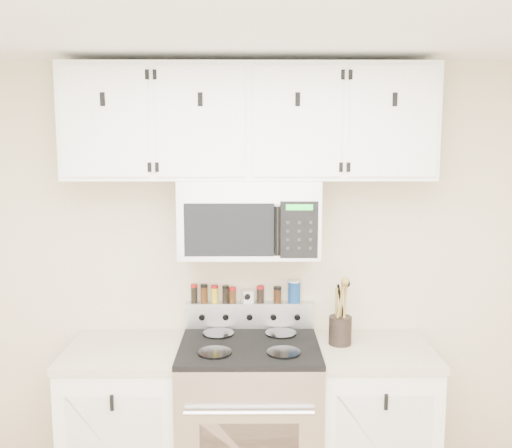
% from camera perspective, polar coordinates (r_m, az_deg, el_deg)
% --- Properties ---
extents(back_wall, '(3.50, 0.01, 2.50)m').
position_cam_1_polar(back_wall, '(3.41, -0.65, -5.26)').
color(back_wall, beige).
rests_on(back_wall, floor).
extents(range, '(0.76, 0.65, 1.10)m').
position_cam_1_polar(range, '(3.38, -0.65, -19.22)').
color(range, '#B7B7BA').
rests_on(range, floor).
extents(base_cabinet_left, '(0.64, 0.62, 0.92)m').
position_cam_1_polar(base_cabinet_left, '(3.49, -12.73, -19.02)').
color(base_cabinet_left, white).
rests_on(base_cabinet_left, floor).
extents(base_cabinet_right, '(0.64, 0.62, 0.92)m').
position_cam_1_polar(base_cabinet_right, '(3.48, 11.46, -19.03)').
color(base_cabinet_right, white).
rests_on(base_cabinet_right, floor).
extents(microwave, '(0.76, 0.44, 0.42)m').
position_cam_1_polar(microwave, '(3.16, -0.66, 0.65)').
color(microwave, '#9E9EA3').
rests_on(microwave, back_wall).
extents(upper_cabinets, '(2.00, 0.35, 0.62)m').
position_cam_1_polar(upper_cabinets, '(3.16, -0.69, 10.12)').
color(upper_cabinets, white).
rests_on(upper_cabinets, back_wall).
extents(utensil_crock, '(0.13, 0.13, 0.37)m').
position_cam_1_polar(utensil_crock, '(3.27, 8.42, -10.25)').
color(utensil_crock, black).
rests_on(utensil_crock, base_cabinet_right).
extents(kitchen_timer, '(0.08, 0.07, 0.07)m').
position_cam_1_polar(kitchen_timer, '(3.41, -0.89, -7.25)').
color(kitchen_timer, white).
rests_on(kitchen_timer, range).
extents(salt_canister, '(0.07, 0.07, 0.13)m').
position_cam_1_polar(salt_canister, '(3.41, 3.85, -6.73)').
color(salt_canister, navy).
rests_on(salt_canister, range).
extents(spice_jar_0, '(0.04, 0.04, 0.11)m').
position_cam_1_polar(spice_jar_0, '(3.42, -6.20, -6.90)').
color(spice_jar_0, black).
rests_on(spice_jar_0, range).
extents(spice_jar_1, '(0.04, 0.04, 0.11)m').
position_cam_1_polar(spice_jar_1, '(3.41, -5.21, -6.92)').
color(spice_jar_1, '#42230F').
rests_on(spice_jar_1, range).
extents(spice_jar_2, '(0.04, 0.04, 0.10)m').
position_cam_1_polar(spice_jar_2, '(3.41, -4.16, -6.97)').
color(spice_jar_2, gold).
rests_on(spice_jar_2, range).
extents(spice_jar_3, '(0.04, 0.04, 0.10)m').
position_cam_1_polar(spice_jar_3, '(3.41, -3.07, -7.01)').
color(spice_jar_3, black).
rests_on(spice_jar_3, range).
extents(spice_jar_4, '(0.04, 0.04, 0.09)m').
position_cam_1_polar(spice_jar_4, '(3.41, -2.36, -7.08)').
color(spice_jar_4, '#462810').
rests_on(spice_jar_4, range).
extents(spice_jar_5, '(0.04, 0.04, 0.10)m').
position_cam_1_polar(spice_jar_5, '(3.40, 0.44, -7.02)').
color(spice_jar_5, black).
rests_on(spice_jar_5, range).
extents(spice_jar_6, '(0.05, 0.05, 0.09)m').
position_cam_1_polar(spice_jar_6, '(3.41, 2.15, -7.05)').
color(spice_jar_6, '#3B1F0E').
rests_on(spice_jar_6, range).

